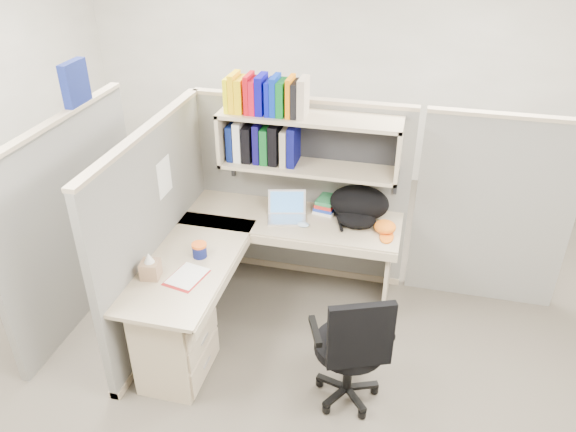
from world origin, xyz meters
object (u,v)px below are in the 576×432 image
(desk, at_px, (209,305))
(backpack, at_px, (358,206))
(task_chair, at_px, (350,364))
(laptop, at_px, (287,208))
(snack_canister, at_px, (200,250))

(desk, height_order, backpack, backpack)
(backpack, bearing_deg, task_chair, -84.00)
(desk, xyz_separation_m, laptop, (0.37, 0.82, 0.40))
(laptop, bearing_deg, snack_canister, -140.10)
(backpack, bearing_deg, desk, -135.63)
(desk, height_order, laptop, laptop)
(snack_canister, bearing_deg, desk, -56.05)
(backpack, distance_m, task_chair, 1.29)
(backpack, relative_size, task_chair, 0.48)
(snack_canister, height_order, task_chair, task_chair)
(laptop, relative_size, task_chair, 0.31)
(snack_canister, bearing_deg, backpack, 36.06)
(snack_canister, distance_m, task_chair, 1.32)
(snack_canister, xyz_separation_m, task_chair, (1.18, -0.42, -0.44))
(laptop, bearing_deg, task_chair, -70.51)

